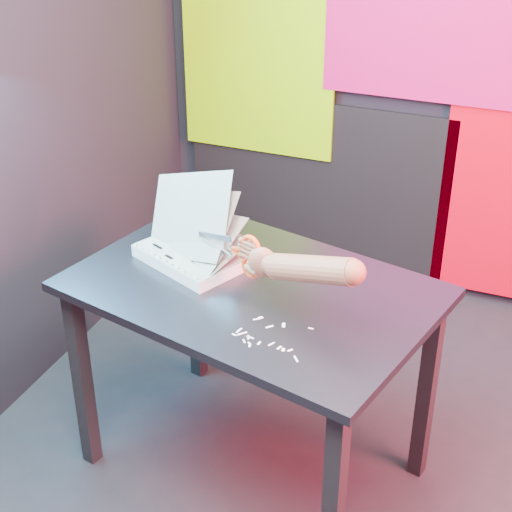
% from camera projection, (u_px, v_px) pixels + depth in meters
% --- Properties ---
extents(room, '(3.01, 3.01, 2.71)m').
position_uv_depth(room, '(428.00, 127.00, 1.95)').
color(room, black).
rests_on(room, ground).
extents(backdrop, '(2.88, 0.05, 2.08)m').
position_uv_depth(backdrop, '(502.00, 107.00, 3.31)').
color(backdrop, red).
rests_on(backdrop, ground).
extents(work_table, '(1.24, 0.96, 0.75)m').
position_uv_depth(work_table, '(253.00, 312.00, 2.49)').
color(work_table, '#272425').
rests_on(work_table, ground).
extents(printout_stack, '(0.41, 0.37, 0.33)m').
position_uv_depth(printout_stack, '(194.00, 252.00, 2.57)').
color(printout_stack, white).
rests_on(printout_stack, work_table).
extents(scissors, '(0.25, 0.10, 0.15)m').
position_uv_depth(scissors, '(246.00, 255.00, 2.36)').
color(scissors, silver).
rests_on(scissors, printout_stack).
extents(hand_forearm, '(0.42, 0.19, 0.18)m').
position_uv_depth(hand_forearm, '(303.00, 268.00, 2.21)').
color(hand_forearm, '#974931').
rests_on(hand_forearm, work_table).
extents(paper_clippings, '(0.22, 0.17, 0.00)m').
position_uv_depth(paper_clippings, '(265.00, 337.00, 2.20)').
color(paper_clippings, white).
rests_on(paper_clippings, work_table).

